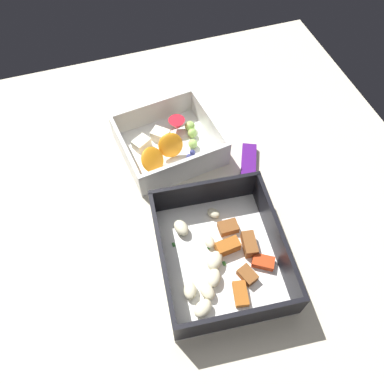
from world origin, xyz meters
The scene contains 5 objects.
table_surface centered at (0.00, 0.00, 1.00)cm, with size 80.00×80.00×2.00cm, color beige.
pasta_container centered at (9.68, 2.02, 3.75)cm, with size 21.54×18.76×5.81cm.
fruit_bowl centered at (-12.23, 0.80, 3.77)cm, with size 16.23×17.42×5.04cm.
candy_bar centered at (-5.10, 12.61, 2.60)cm, with size 7.00×2.40×1.20cm, color #51197A.
paper_cup_liner centered at (-23.08, 0.45, 3.03)cm, with size 4.17×4.17×2.06cm, color white.
Camera 1 is at (29.45, -8.62, 53.25)cm, focal length 35.73 mm.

